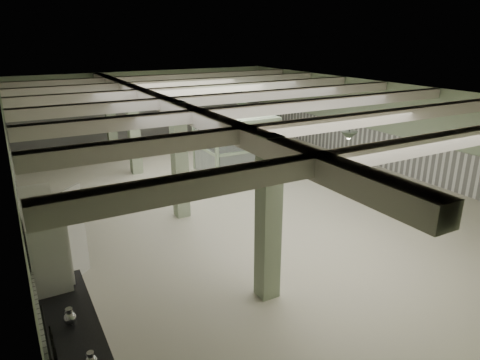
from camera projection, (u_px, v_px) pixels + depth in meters
floor at (236, 192)px, 15.57m from camera, size 20.00×20.00×0.00m
ceiling at (236, 92)px, 14.40m from camera, size 14.00×20.00×0.02m
wall_back at (148, 105)px, 23.25m from camera, size 14.00×0.02×3.60m
wall_left at (13, 174)px, 11.77m from camera, size 0.02×20.00×3.60m
wall_right at (380, 124)px, 18.20m from camera, size 0.02×20.00×3.60m
wainscot_left at (20, 209)px, 12.12m from camera, size 0.05×19.90×1.50m
wainscot_right at (377, 148)px, 18.53m from camera, size 0.05×19.90×1.50m
wainscot_back at (150, 124)px, 23.57m from camera, size 13.90×0.05×1.50m
girder at (165, 104)px, 13.32m from camera, size 0.45×19.90×0.40m
beam_a at (421, 145)px, 8.26m from camera, size 13.90×0.35×0.32m
beam_b at (335, 123)px, 10.33m from camera, size 13.90×0.35×0.32m
beam_c at (277, 108)px, 12.39m from camera, size 13.90×0.35×0.32m
beam_d at (236, 97)px, 14.46m from camera, size 13.90×0.35×0.32m
beam_e at (205, 89)px, 16.52m from camera, size 13.90×0.35×0.32m
beam_f at (181, 83)px, 18.59m from camera, size 13.90×0.35×0.32m
beam_g at (162, 78)px, 20.66m from camera, size 13.90×0.35×0.32m
column_a at (268, 220)px, 8.88m from camera, size 0.42×0.42×3.60m
column_b at (180, 161)px, 13.01m from camera, size 0.42×0.42×3.60m
column_c at (134, 130)px, 17.14m from camera, size 0.42×0.42×3.60m
column_d at (110, 114)px, 20.45m from camera, size 0.42×0.42×3.60m
hook_rail at (46, 330)px, 5.50m from camera, size 0.02×1.20×0.02m
pendant_front at (349, 136)px, 10.68m from camera, size 0.44×0.44×0.22m
pendant_mid at (241, 105)px, 15.22m from camera, size 0.44×0.44×0.22m
pendant_back at (188, 90)px, 19.35m from camera, size 0.44×0.44×0.22m
pitcher_near at (70, 317)px, 7.04m from camera, size 0.21×0.25×0.30m
pitcher_far at (91, 360)px, 6.13m from camera, size 0.21×0.24×0.26m
skillet_near at (55, 358)px, 5.34m from camera, size 0.04×0.29×0.29m
skillet_far at (52, 342)px, 5.62m from camera, size 0.03×0.26×0.26m
walkin_cooler at (47, 253)px, 8.84m from camera, size 1.15×2.57×2.36m
guard_booth at (235, 133)px, 17.44m from camera, size 2.95×2.52×2.39m
filing_cabinet at (266, 150)px, 18.61m from camera, size 0.63×0.72×1.31m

